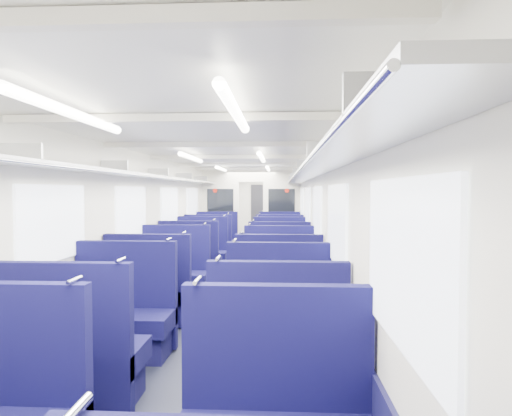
{
  "coord_description": "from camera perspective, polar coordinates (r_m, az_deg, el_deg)",
  "views": [
    {
      "loc": [
        0.85,
        -9.47,
        1.74
      ],
      "look_at": [
        0.21,
        2.12,
        1.3
      ],
      "focal_mm": 31.35,
      "sensor_mm": 36.0,
      "label": 1
    }
  ],
  "objects": [
    {
      "name": "seat_13",
      "position": [
        8.15,
        3.01,
        -7.43
      ],
      "size": [
        1.1,
        0.61,
        1.23
      ],
      "color": "#0F0E44",
      "rests_on": "floor"
    },
    {
      "name": "ceiling",
      "position": [
        9.53,
        -1.97,
        5.86
      ],
      "size": [
        2.8,
        18.0,
        0.01
      ],
      "primitive_type": "cube",
      "color": "white",
      "rests_on": "wall_left"
    },
    {
      "name": "floor",
      "position": [
        9.67,
        -1.95,
        -8.18
      ],
      "size": [
        2.8,
        18.0,
        0.01
      ],
      "primitive_type": "cube",
      "color": "black",
      "rests_on": "ground"
    },
    {
      "name": "luggage_rack_left",
      "position": [
        9.7,
        -9.13,
        3.54
      ],
      "size": [
        0.36,
        17.4,
        0.18
      ],
      "color": "#B2B5BA",
      "rests_on": "wall_left"
    },
    {
      "name": "windows",
      "position": [
        9.06,
        -2.22,
        0.17
      ],
      "size": [
        2.78,
        15.6,
        0.75
      ],
      "color": "white",
      "rests_on": "wall_left"
    },
    {
      "name": "end_door",
      "position": [
        18.44,
        0.53,
        -0.11
      ],
      "size": [
        0.75,
        0.06,
        2.0
      ],
      "primitive_type": "cube",
      "color": "black",
      "rests_on": "floor"
    },
    {
      "name": "seat_11",
      "position": [
        6.97,
        2.98,
        -9.07
      ],
      "size": [
        1.1,
        0.61,
        1.23
      ],
      "color": "#0F0E44",
      "rests_on": "floor"
    },
    {
      "name": "seat_18",
      "position": [
        11.71,
        -5.11,
        -4.49
      ],
      "size": [
        1.1,
        0.61,
        1.23
      ],
      "color": "#0F0E44",
      "rests_on": "floor"
    },
    {
      "name": "wall_far",
      "position": [
        18.5,
        0.53,
        0.44
      ],
      "size": [
        2.8,
        0.02,
        2.35
      ],
      "primitive_type": "cube",
      "color": "silver",
      "rests_on": "floor"
    },
    {
      "name": "seat_12",
      "position": [
        8.47,
        -8.38,
        -7.08
      ],
      "size": [
        1.1,
        0.61,
        1.23
      ],
      "color": "#0F0E44",
      "rests_on": "floor"
    },
    {
      "name": "wall_left",
      "position": [
        9.75,
        -10.18,
        -1.16
      ],
      "size": [
        0.02,
        18.0,
        2.35
      ],
      "primitive_type": "cube",
      "color": "silver",
      "rests_on": "floor"
    },
    {
      "name": "seat_8",
      "position": [
        6.08,
        -13.2,
        -10.81
      ],
      "size": [
        1.1,
        0.61,
        1.23
      ],
      "color": "#0F0E44",
      "rests_on": "floor"
    },
    {
      "name": "seat_4",
      "position": [
        4.08,
        -22.47,
        -17.48
      ],
      "size": [
        1.1,
        0.61,
        1.23
      ],
      "color": "#0F0E44",
      "rests_on": "floor"
    },
    {
      "name": "wall_right",
      "position": [
        9.5,
        6.48,
        -1.23
      ],
      "size": [
        0.02,
        18.0,
        2.35
      ],
      "primitive_type": "cube",
      "color": "silver",
      "rests_on": "floor"
    },
    {
      "name": "dado_left",
      "position": [
        9.83,
        -10.06,
        -5.97
      ],
      "size": [
        0.03,
        17.9,
        0.7
      ],
      "primitive_type": "cube",
      "color": "#121138",
      "rests_on": "floor"
    },
    {
      "name": "ceiling_fittings",
      "position": [
        9.27,
        -2.11,
        5.59
      ],
      "size": [
        2.7,
        16.06,
        0.11
      ],
      "color": "white",
      "rests_on": "ceiling"
    },
    {
      "name": "dado_right",
      "position": [
        9.59,
        6.37,
        -6.16
      ],
      "size": [
        0.03,
        17.9,
        0.7
      ],
      "primitive_type": "cube",
      "color": "#121138",
      "rests_on": "floor"
    },
    {
      "name": "seat_14",
      "position": [
        9.58,
        -7.01,
        -6.0
      ],
      "size": [
        1.1,
        0.61,
        1.23
      ],
      "color": "#0F0E44",
      "rests_on": "floor"
    },
    {
      "name": "bulkhead",
      "position": [
        12.77,
        -0.65,
        -0.09
      ],
      "size": [
        2.8,
        0.1,
        2.35
      ],
      "color": "white",
      "rests_on": "floor"
    },
    {
      "name": "seat_6",
      "position": [
        5.08,
        -16.72,
        -13.43
      ],
      "size": [
        1.1,
        0.61,
        1.23
      ],
      "color": "#0F0E44",
      "rests_on": "floor"
    },
    {
      "name": "luggage_rack_right",
      "position": [
        9.48,
        5.37,
        3.59
      ],
      "size": [
        0.36,
        17.4,
        0.18
      ],
      "color": "#B2B5BA",
      "rests_on": "wall_right"
    },
    {
      "name": "seat_15",
      "position": [
        9.32,
        3.03,
        -6.22
      ],
      "size": [
        1.1,
        0.61,
        1.23
      ],
      "color": "#0F0E44",
      "rests_on": "floor"
    },
    {
      "name": "seat_16",
      "position": [
        10.6,
        -6.0,
        -5.2
      ],
      "size": [
        1.1,
        0.61,
        1.23
      ],
      "color": "#0F0E44",
      "rests_on": "floor"
    },
    {
      "name": "seat_10",
      "position": [
        7.25,
        -10.41,
        -8.67
      ],
      "size": [
        1.1,
        0.61,
        1.23
      ],
      "color": "#0F0E44",
      "rests_on": "floor"
    },
    {
      "name": "seat_5",
      "position": [
        3.84,
        2.81,
        -18.59
      ],
      "size": [
        1.1,
        0.61,
        1.23
      ],
      "color": "#0F0E44",
      "rests_on": "floor"
    },
    {
      "name": "seat_17",
      "position": [
        10.55,
        3.05,
        -5.23
      ],
      "size": [
        1.1,
        0.61,
        1.23
      ],
      "color": "#0F0E44",
      "rests_on": "floor"
    },
    {
      "name": "seat_7",
      "position": [
        4.76,
        2.89,
        -14.44
      ],
      "size": [
        1.1,
        0.61,
        1.23
      ],
      "color": "#0F0E44",
      "rests_on": "floor"
    },
    {
      "name": "seat_19",
      "position": [
        11.66,
        3.06,
        -4.52
      ],
      "size": [
        1.1,
        0.61,
        1.23
      ],
      "color": "#0F0E44",
      "rests_on": "floor"
    },
    {
      "name": "seat_9",
      "position": [
        5.9,
        2.94,
        -11.16
      ],
      "size": [
        1.1,
        0.61,
        1.23
      ],
      "color": "#0F0E44",
      "rests_on": "floor"
    }
  ]
}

